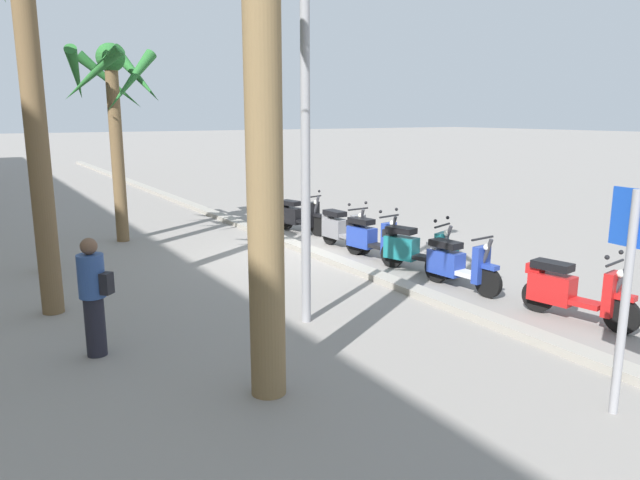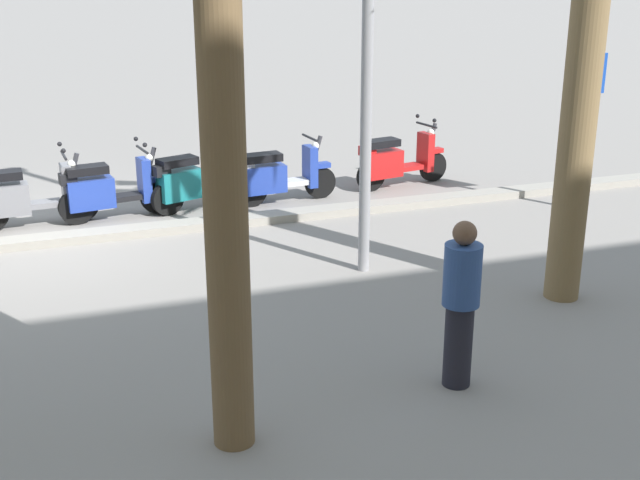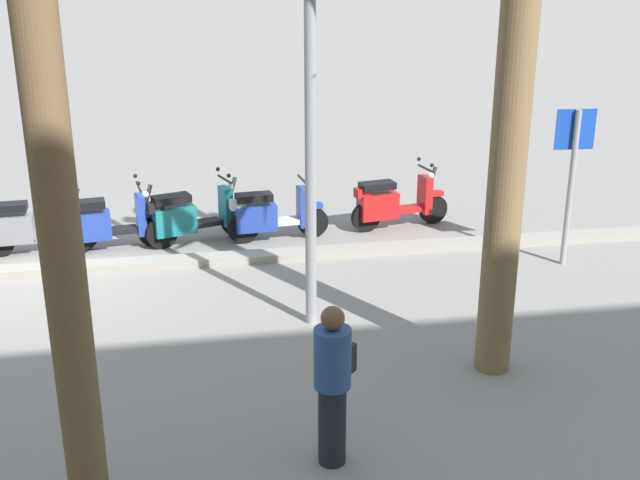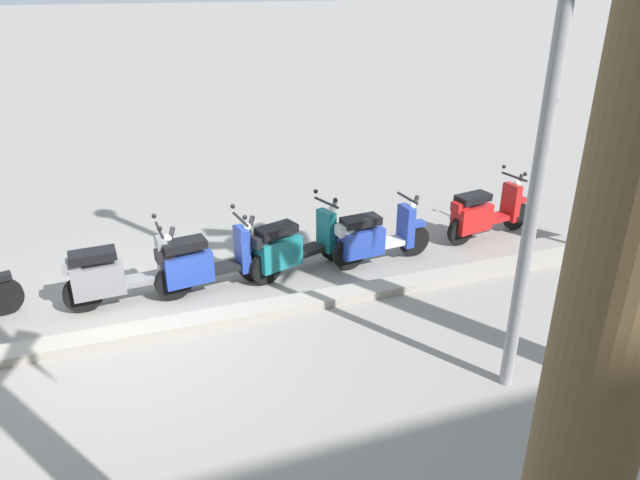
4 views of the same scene
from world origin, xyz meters
name	(u,v)px [view 4 (image 4 of 4)]	position (x,y,z in m)	size (l,w,h in m)	color
ground_plane	(139,331)	(0.00, 0.00, 0.00)	(200.00, 200.00, 0.00)	gray
curb_strip	(139,332)	(0.00, 0.11, 0.06)	(60.00, 0.36, 0.12)	gray
scooter_red_mid_rear	(484,213)	(-5.86, -1.05, 0.46)	(1.81, 0.66, 1.17)	black
scooter_blue_gap_after_mid	(375,237)	(-3.69, -0.78, 0.45)	(1.72, 0.56, 1.04)	black
scooter_teal_mid_centre	(294,246)	(-2.37, -0.87, 0.47)	(1.77, 0.82, 1.17)	black
scooter_blue_lead_nearest	(205,263)	(-1.02, -0.77, 0.46)	(1.74, 0.61, 1.17)	black
scooter_grey_last_in_row	(119,274)	(0.16, -0.81, 0.46)	(1.80, 0.56, 1.17)	black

